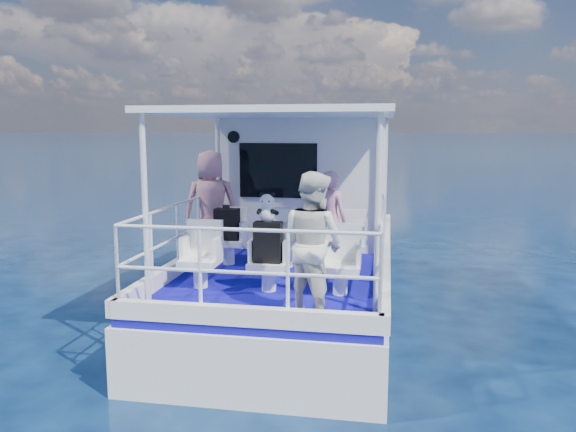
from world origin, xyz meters
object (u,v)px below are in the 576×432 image
at_px(passenger_stbd_aft, 313,244).
at_px(panda, 267,207).
at_px(passenger_port_fwd, 211,205).
at_px(backpack_center, 268,242).

height_order(passenger_stbd_aft, panda, passenger_stbd_aft).
bearing_deg(passenger_port_fwd, passenger_stbd_aft, 117.18).
bearing_deg(passenger_stbd_aft, backpack_center, -15.38).
bearing_deg(backpack_center, passenger_stbd_aft, -49.03).
height_order(passenger_stbd_aft, backpack_center, passenger_stbd_aft).
bearing_deg(panda, passenger_port_fwd, 127.83).
distance_m(passenger_port_fwd, passenger_stbd_aft, 3.05).
height_order(passenger_port_fwd, passenger_stbd_aft, passenger_port_fwd).
distance_m(backpack_center, panda, 0.44).
bearing_deg(backpack_center, panda, 116.07).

